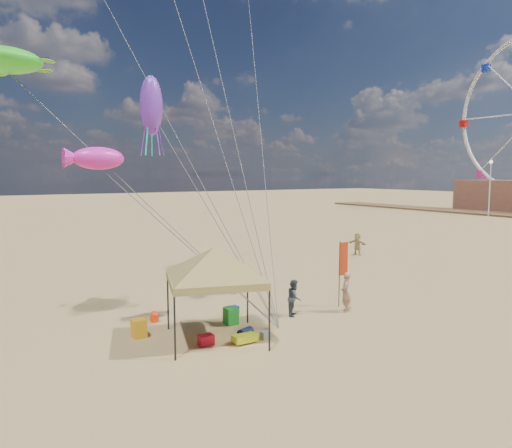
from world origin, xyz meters
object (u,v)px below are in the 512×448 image
object	(u,v)px
person_near_a	(346,292)
person_near_b	(294,298)
person_near_c	(234,277)
lamp_north	(490,179)
feather_flag	(343,263)
cooler_blue	(232,310)
person_far_c	(357,244)
chair_yellow	(139,328)
chair_green	(231,316)
cooler_red	(206,340)
beach_cart	(245,338)
canopy_tent	(215,251)

from	to	relation	value
person_near_a	person_near_b	bearing A→B (deg)	-62.62
person_near_c	lamp_north	distance (m)	57.92
feather_flag	person_near_b	size ratio (longest dim) A/B	1.94
cooler_blue	person_far_c	world-z (taller)	person_far_c
person_near_b	lamp_north	world-z (taller)	lamp_north
chair_yellow	lamp_north	bearing A→B (deg)	21.17
feather_flag	person_near_c	bearing A→B (deg)	124.18
cooler_blue	chair_green	size ratio (longest dim) A/B	0.77
person_far_c	person_near_c	bearing A→B (deg)	-85.70
person_near_c	person_far_c	world-z (taller)	person_near_c
cooler_red	person_near_b	distance (m)	5.07
lamp_north	beach_cart	bearing A→B (deg)	-155.55
person_near_c	cooler_blue	bearing A→B (deg)	77.96
chair_green	lamp_north	world-z (taller)	lamp_north
chair_green	lamp_north	size ratio (longest dim) A/B	0.08
cooler_blue	chair_green	xyz separation A→B (m)	(-0.68, -1.13, 0.16)
person_far_c	lamp_north	xyz separation A→B (m)	(40.51, 14.44, 4.65)
cooler_red	lamp_north	xyz separation A→B (m)	(58.73, 25.52, 5.33)
feather_flag	lamp_north	size ratio (longest dim) A/B	0.38
feather_flag	person_near_b	world-z (taller)	feather_flag
chair_green	person_near_c	xyz separation A→B (m)	(2.51, 4.23, 0.57)
cooler_blue	chair_green	distance (m)	1.33
person_near_a	person_near_c	xyz separation A→B (m)	(-2.73, 5.44, 0.01)
canopy_tent	chair_yellow	xyz separation A→B (m)	(-2.37, 1.75, -3.04)
chair_green	person_near_c	world-z (taller)	person_near_c
feather_flag	person_near_a	world-z (taller)	feather_flag
canopy_tent	person_far_c	world-z (taller)	canopy_tent
canopy_tent	beach_cart	size ratio (longest dim) A/B	7.01
lamp_north	person_far_c	bearing A→B (deg)	-160.37
canopy_tent	chair_green	xyz separation A→B (m)	(1.37, 1.29, -3.04)
chair_yellow	person_near_b	world-z (taller)	person_near_b
person_near_a	person_near_c	bearing A→B (deg)	-106.90
beach_cart	cooler_red	bearing A→B (deg)	155.31
beach_cart	person_near_c	bearing A→B (deg)	63.97
chair_green	chair_yellow	world-z (taller)	same
lamp_north	canopy_tent	bearing A→B (deg)	-156.58
person_near_b	person_near_c	size ratio (longest dim) A/B	0.87
feather_flag	person_near_c	distance (m)	5.79
chair_green	lamp_north	xyz separation A→B (m)	(56.79, 23.90, 5.17)
cooler_blue	lamp_north	size ratio (longest dim) A/B	0.07
cooler_red	person_far_c	bearing A→B (deg)	31.31
beach_cart	person_far_c	bearing A→B (deg)	34.59
beach_cart	person_near_b	bearing A→B (deg)	26.54
feather_flag	person_far_c	xyz separation A→B (m)	(10.59, 9.92, -1.20)
person_near_b	person_far_c	size ratio (longest dim) A/B	0.92
chair_yellow	person_near_a	bearing A→B (deg)	-10.53
chair_yellow	lamp_north	distance (m)	65.12
canopy_tent	beach_cart	bearing A→B (deg)	-51.38
canopy_tent	feather_flag	distance (m)	7.24
feather_flag	chair_green	xyz separation A→B (m)	(-5.70, 0.46, -1.72)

